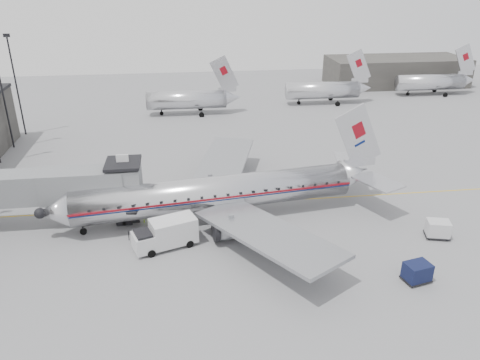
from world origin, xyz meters
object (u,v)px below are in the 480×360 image
(baggage_cart_white, at_px, (438,229))
(ramp_worker, at_px, (145,214))
(airliner, at_px, (222,193))
(baggage_cart_navy, at_px, (417,272))
(service_van, at_px, (166,233))

(baggage_cart_white, distance_m, ramp_worker, 28.82)
(airliner, distance_m, baggage_cart_navy, 19.92)
(service_van, height_order, ramp_worker, service_van)
(service_van, relative_size, ramp_worker, 3.21)
(baggage_cart_navy, height_order, baggage_cart_white, baggage_cart_white)
(airliner, height_order, service_van, airliner)
(baggage_cart_white, xyz_separation_m, ramp_worker, (-28.05, 6.61, 0.06))
(baggage_cart_white, bearing_deg, airliner, 176.49)
(baggage_cart_navy, xyz_separation_m, ramp_worker, (-22.77, 13.00, 0.07))
(airliner, distance_m, service_van, 7.79)
(ramp_worker, bearing_deg, service_van, -78.08)
(airliner, relative_size, service_van, 5.67)
(service_van, bearing_deg, baggage_cart_navy, -40.33)
(airliner, height_order, baggage_cart_white, airliner)
(baggage_cart_white, height_order, ramp_worker, ramp_worker)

